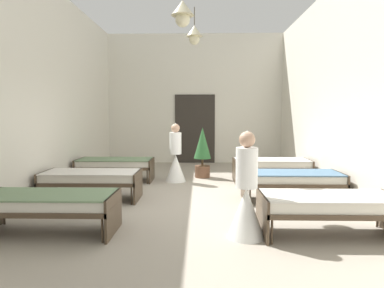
# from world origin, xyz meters

# --- Properties ---
(ground_plane) EXTENTS (6.67, 11.19, 0.10)m
(ground_plane) POSITION_xyz_m (0.00, 0.00, -0.05)
(ground_plane) COLOR #9E9384
(room_shell) EXTENTS (6.47, 10.79, 4.50)m
(room_shell) POSITION_xyz_m (0.00, 1.28, 2.26)
(room_shell) COLOR silver
(room_shell) RESTS_ON ground
(bed_left_row_0) EXTENTS (1.90, 0.84, 0.57)m
(bed_left_row_0) POSITION_xyz_m (-1.99, -1.90, 0.44)
(bed_left_row_0) COLOR #473828
(bed_left_row_0) RESTS_ON ground
(bed_right_row_0) EXTENTS (1.90, 0.84, 0.57)m
(bed_right_row_0) POSITION_xyz_m (1.99, -1.90, 0.44)
(bed_right_row_0) COLOR #473828
(bed_right_row_0) RESTS_ON ground
(bed_left_row_1) EXTENTS (1.90, 0.84, 0.57)m
(bed_left_row_1) POSITION_xyz_m (-1.99, 0.00, 0.44)
(bed_left_row_1) COLOR #473828
(bed_left_row_1) RESTS_ON ground
(bed_right_row_1) EXTENTS (1.90, 0.84, 0.57)m
(bed_right_row_1) POSITION_xyz_m (1.99, 0.00, 0.44)
(bed_right_row_1) COLOR #473828
(bed_right_row_1) RESTS_ON ground
(bed_left_row_2) EXTENTS (1.90, 0.84, 0.57)m
(bed_left_row_2) POSITION_xyz_m (-1.99, 1.90, 0.44)
(bed_left_row_2) COLOR #473828
(bed_left_row_2) RESTS_ON ground
(bed_right_row_2) EXTENTS (1.90, 0.84, 0.57)m
(bed_right_row_2) POSITION_xyz_m (1.99, 1.90, 0.44)
(bed_right_row_2) COLOR #473828
(bed_right_row_2) RESTS_ON ground
(nurse_near_aisle) EXTENTS (0.52, 0.52, 1.49)m
(nurse_near_aisle) POSITION_xyz_m (-0.44, 1.89, 0.53)
(nurse_near_aisle) COLOR white
(nurse_near_aisle) RESTS_ON ground
(nurse_mid_aisle) EXTENTS (0.52, 0.52, 1.49)m
(nurse_mid_aisle) POSITION_xyz_m (0.81, -2.01, 0.53)
(nurse_mid_aisle) COLOR white
(nurse_mid_aisle) RESTS_ON ground
(potted_plant) EXTENTS (0.46, 0.46, 1.36)m
(potted_plant) POSITION_xyz_m (0.25, 2.46, 0.76)
(potted_plant) COLOR brown
(potted_plant) RESTS_ON ground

